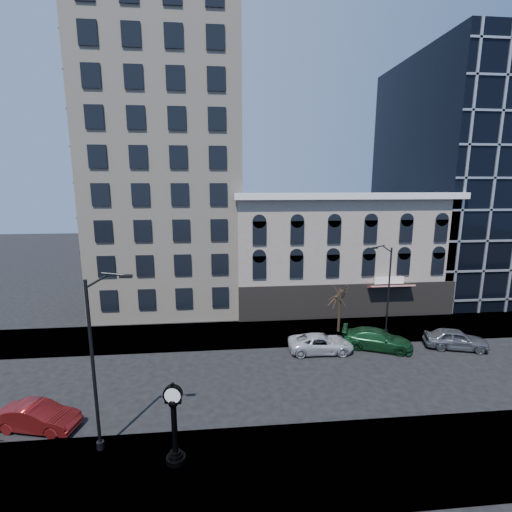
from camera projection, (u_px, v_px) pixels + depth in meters
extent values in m
plane|color=black|center=(233.00, 382.00, 25.45)|extent=(160.00, 160.00, 0.00)
cube|color=gray|center=(229.00, 334.00, 33.24)|extent=(160.00, 6.00, 0.12)
cube|color=gray|center=(239.00, 469.00, 17.63)|extent=(160.00, 6.00, 0.12)
cube|color=beige|center=(168.00, 130.00, 39.70)|extent=(15.00, 15.00, 38.00)
cube|color=gray|center=(335.00, 251.00, 41.05)|extent=(22.00, 10.00, 12.00)
cube|color=white|center=(355.00, 196.00, 34.76)|extent=(22.60, 0.80, 0.60)
cube|color=black|center=(349.00, 301.00, 36.94)|extent=(22.00, 0.30, 3.60)
cube|color=maroon|center=(391.00, 286.00, 36.47)|extent=(4.50, 1.18, 0.55)
cube|color=black|center=(481.00, 178.00, 46.29)|extent=(20.00, 20.00, 28.00)
cylinder|color=black|center=(176.00, 459.00, 18.02)|extent=(0.95, 0.95, 0.26)
cylinder|color=black|center=(176.00, 455.00, 17.98)|extent=(0.69, 0.69, 0.17)
cylinder|color=black|center=(176.00, 452.00, 17.95)|extent=(0.52, 0.52, 0.14)
cylinder|color=black|center=(174.00, 428.00, 17.69)|extent=(0.28, 0.28, 2.52)
sphere|color=black|center=(173.00, 403.00, 17.43)|extent=(0.49, 0.49, 0.49)
cube|color=black|center=(173.00, 401.00, 17.41)|extent=(0.80, 0.31, 0.22)
cylinder|color=black|center=(173.00, 394.00, 17.34)|extent=(0.94, 0.42, 0.90)
cylinder|color=white|center=(172.00, 396.00, 17.20)|extent=(0.76, 0.14, 0.76)
cylinder|color=white|center=(173.00, 392.00, 17.49)|extent=(0.76, 0.14, 0.76)
sphere|color=black|center=(172.00, 384.00, 17.24)|extent=(0.17, 0.17, 0.17)
cylinder|color=black|center=(93.00, 368.00, 18.02)|extent=(0.17, 0.17, 8.92)
cylinder|color=black|center=(100.00, 445.00, 18.85)|extent=(0.37, 0.37, 0.42)
cube|color=black|center=(127.00, 276.00, 17.14)|extent=(0.59, 0.28, 0.15)
cylinder|color=black|center=(389.00, 291.00, 32.57)|extent=(0.15, 0.15, 7.83)
cylinder|color=black|center=(386.00, 331.00, 33.30)|extent=(0.33, 0.33, 0.36)
cube|color=black|center=(377.00, 248.00, 31.02)|extent=(0.54, 0.37, 0.13)
cylinder|color=#322519|center=(339.00, 316.00, 33.51)|extent=(0.24, 0.24, 2.97)
imported|color=maroon|center=(38.00, 417.00, 20.48)|extent=(4.72, 2.56, 1.48)
imported|color=silver|center=(321.00, 343.00, 29.84)|extent=(5.29, 2.58, 1.45)
imported|color=#143F1E|center=(377.00, 339.00, 30.44)|extent=(6.03, 4.23, 1.62)
imported|color=#595B60|center=(456.00, 339.00, 30.45)|extent=(5.19, 3.22, 1.65)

